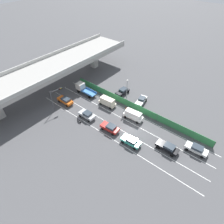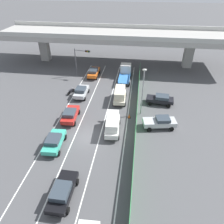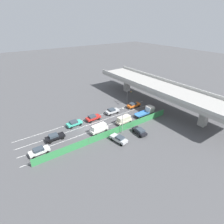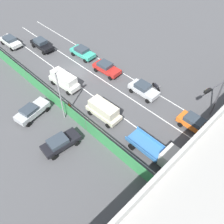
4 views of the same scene
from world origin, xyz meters
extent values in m
plane|color=#4C4C4F|center=(0.00, 0.00, 0.00)|extent=(300.00, 300.00, 0.00)
cube|color=silver|center=(-4.93, 3.46, 0.00)|extent=(0.14, 42.92, 0.01)
cube|color=silver|center=(-1.64, 3.46, 0.00)|extent=(0.14, 42.92, 0.01)
cube|color=silver|center=(1.64, 3.46, 0.00)|extent=(0.14, 42.92, 0.01)
cube|color=silver|center=(4.93, 3.46, 0.00)|extent=(0.14, 42.92, 0.01)
cube|color=#A09E99|center=(0.00, 26.92, 6.30)|extent=(51.82, 11.37, 0.95)
cube|color=#B2B2AD|center=(0.00, 21.46, 7.22)|extent=(51.82, 0.30, 0.90)
cube|color=#B2B2AD|center=(0.00, 32.38, 7.22)|extent=(51.82, 0.30, 0.90)
cube|color=#A09E99|center=(-16.58, 26.92, 2.91)|extent=(1.88, 1.88, 5.82)
cube|color=#A09E99|center=(16.58, 26.92, 2.91)|extent=(1.88, 1.88, 5.82)
cube|color=#338447|center=(6.22, 3.46, 0.93)|extent=(0.06, 38.92, 1.87)
cylinder|color=#4C514C|center=(6.22, -3.03, 0.93)|extent=(0.10, 0.10, 1.87)
cylinder|color=#4C514C|center=(6.22, 9.95, 0.93)|extent=(0.10, 0.10, 1.87)
cylinder|color=#4C514C|center=(6.22, 22.92, 0.93)|extent=(0.10, 0.10, 1.87)
cube|color=orange|center=(-3.06, 18.96, 0.81)|extent=(1.75, 4.61, 0.65)
cube|color=#333D47|center=(-3.06, 18.55, 1.40)|extent=(1.54, 2.27, 0.54)
cylinder|color=black|center=(-3.94, 20.52, 0.32)|extent=(0.22, 0.64, 0.64)
cylinder|color=black|center=(-2.19, 20.52, 0.32)|extent=(0.22, 0.64, 0.64)
cylinder|color=black|center=(-3.94, 17.39, 0.32)|extent=(0.22, 0.64, 0.64)
cylinder|color=black|center=(-2.19, 17.39, 0.32)|extent=(0.22, 0.64, 0.64)
cube|color=teal|center=(-3.49, -2.25, 0.76)|extent=(2.05, 4.33, 0.56)
cube|color=#333D47|center=(-3.48, -2.46, 1.29)|extent=(1.71, 2.07, 0.50)
cylinder|color=black|center=(-4.48, -0.86, 0.32)|extent=(0.25, 0.65, 0.64)
cylinder|color=black|center=(-2.65, -0.76, 0.32)|extent=(0.25, 0.65, 0.64)
cylinder|color=black|center=(-4.33, -3.74, 0.32)|extent=(0.25, 0.65, 0.64)
cylinder|color=black|center=(-2.50, -3.65, 0.32)|extent=(0.25, 0.65, 0.64)
cube|color=silver|center=(3.12, 1.67, 0.82)|extent=(2.06, 4.90, 0.67)
cube|color=silver|center=(3.12, 1.67, 1.68)|extent=(1.79, 4.02, 1.05)
cylinder|color=black|center=(2.14, 3.24, 0.32)|extent=(0.26, 0.65, 0.64)
cylinder|color=black|center=(3.89, 3.35, 0.32)|extent=(0.26, 0.65, 0.64)
cylinder|color=black|center=(2.35, -0.01, 0.32)|extent=(0.26, 0.65, 0.64)
cylinder|color=black|center=(4.10, 0.10, 0.32)|extent=(0.26, 0.65, 0.64)
cube|color=#B7BABC|center=(-3.48, 10.54, 0.80)|extent=(1.83, 4.24, 0.63)
cube|color=#333D47|center=(-3.48, 10.30, 1.38)|extent=(1.61, 1.88, 0.54)
cylinder|color=black|center=(-4.39, 11.98, 0.32)|extent=(0.22, 0.64, 0.64)
cylinder|color=black|center=(-2.57, 11.99, 0.32)|extent=(0.22, 0.64, 0.64)
cylinder|color=black|center=(-4.38, 9.10, 0.32)|extent=(0.22, 0.64, 0.64)
cylinder|color=black|center=(-2.56, 9.11, 0.32)|extent=(0.22, 0.64, 0.64)
cube|color=beige|center=(3.25, 9.76, 0.76)|extent=(2.05, 4.66, 0.55)
cube|color=beige|center=(3.25, 9.76, 1.61)|extent=(1.79, 3.83, 1.15)
cylinder|color=black|center=(2.26, 11.28, 0.32)|extent=(0.25, 0.65, 0.64)
cylinder|color=black|center=(4.10, 11.36, 0.32)|extent=(0.25, 0.65, 0.64)
cylinder|color=black|center=(2.39, 8.17, 0.32)|extent=(0.25, 0.65, 0.64)
cylinder|color=black|center=(4.24, 8.25, 0.32)|extent=(0.25, 0.65, 0.64)
cube|color=black|center=(-0.17, -8.82, 0.76)|extent=(1.82, 4.57, 0.56)
cube|color=#333D47|center=(-0.18, -9.21, 1.31)|extent=(1.60, 2.06, 0.56)
cylinder|color=black|center=(-1.07, -7.27, 0.32)|extent=(0.22, 0.64, 0.64)
cylinder|color=black|center=(0.74, -7.28, 0.32)|extent=(0.22, 0.64, 0.64)
cylinder|color=black|center=(-1.08, -10.37, 0.32)|extent=(0.22, 0.64, 0.64)
cylinder|color=black|center=(0.72, -10.38, 0.32)|extent=(0.22, 0.64, 0.64)
cube|color=red|center=(-3.26, 3.58, 0.79)|extent=(2.06, 4.39, 0.62)
cube|color=#333D47|center=(-3.23, 3.22, 1.36)|extent=(1.71, 2.07, 0.52)
cylinder|color=black|center=(-4.24, 4.99, 0.32)|extent=(0.26, 0.65, 0.64)
cylinder|color=black|center=(-2.43, 5.10, 0.32)|extent=(0.26, 0.65, 0.64)
cylinder|color=black|center=(-4.08, 2.07, 0.32)|extent=(0.26, 0.65, 0.64)
cylinder|color=black|center=(-2.27, 2.18, 0.32)|extent=(0.26, 0.65, 0.64)
cube|color=black|center=(3.39, 17.62, 0.73)|extent=(1.65, 6.35, 0.25)
cube|color=beige|center=(3.39, 19.85, 1.72)|extent=(2.06, 1.91, 1.74)
cube|color=#3875BC|center=(3.39, 16.59, 0.90)|extent=(2.06, 4.30, 0.10)
cube|color=#3875BC|center=(2.40, 16.59, 1.13)|extent=(0.08, 4.30, 0.45)
cube|color=#3875BC|center=(4.38, 16.59, 1.13)|extent=(0.08, 4.30, 0.45)
cylinder|color=black|center=(2.36, 19.78, 0.40)|extent=(0.26, 0.80, 0.80)
cylinder|color=black|center=(4.42, 19.78, 0.40)|extent=(0.26, 0.80, 0.80)
cylinder|color=black|center=(2.36, 15.46, 0.40)|extent=(0.26, 0.80, 0.80)
cylinder|color=black|center=(4.42, 15.46, 0.40)|extent=(0.26, 0.80, 0.80)
cylinder|color=black|center=(-5.30, 11.75, 0.30)|extent=(0.30, 0.60, 0.60)
cylinder|color=black|center=(-5.78, 10.48, 0.30)|extent=(0.30, 0.60, 0.60)
cube|color=black|center=(-5.54, 11.11, 0.58)|extent=(0.59, 0.96, 0.36)
cylinder|color=#B2B2B2|center=(-5.34, 11.65, 0.92)|extent=(0.57, 0.24, 0.03)
cube|color=#B2B5B7|center=(9.37, 3.38, 0.82)|extent=(4.68, 2.49, 0.67)
cube|color=#333D47|center=(9.78, 3.46, 1.38)|extent=(2.04, 1.83, 0.45)
cylinder|color=black|center=(8.03, 2.26, 0.32)|extent=(0.67, 0.33, 0.64)
cylinder|color=black|center=(7.73, 3.99, 0.32)|extent=(0.67, 0.33, 0.64)
cylinder|color=black|center=(11.01, 2.78, 0.32)|extent=(0.67, 0.33, 0.64)
cylinder|color=black|center=(10.70, 4.51, 0.32)|extent=(0.67, 0.33, 0.64)
cube|color=black|center=(9.74, 9.76, 0.76)|extent=(4.44, 2.17, 0.56)
cube|color=#333D47|center=(10.07, 9.73, 1.29)|extent=(2.22, 1.75, 0.52)
cylinder|color=black|center=(8.21, 9.00, 0.32)|extent=(0.66, 0.28, 0.64)
cylinder|color=black|center=(8.37, 10.78, 0.32)|extent=(0.66, 0.28, 0.64)
cylinder|color=black|center=(11.12, 8.73, 0.32)|extent=(0.66, 0.28, 0.64)
cylinder|color=black|center=(11.28, 10.51, 0.32)|extent=(0.66, 0.28, 0.64)
cylinder|color=#47474C|center=(-6.68, 18.97, 2.80)|extent=(0.18, 0.18, 5.60)
cylinder|color=#47474C|center=(-5.18, 18.69, 5.30)|extent=(3.02, 0.67, 0.12)
cube|color=black|center=(-3.98, 18.47, 5.30)|extent=(0.99, 0.45, 0.32)
sphere|color=#390706|center=(-4.31, 18.36, 5.30)|extent=(0.20, 0.20, 0.20)
sphere|color=#EFA319|center=(-4.01, 18.31, 5.30)|extent=(0.20, 0.20, 0.20)
sphere|color=black|center=(-3.72, 18.26, 5.30)|extent=(0.20, 0.20, 0.20)
cylinder|color=gray|center=(6.80, 6.38, 3.45)|extent=(0.16, 0.16, 6.90)
ellipsoid|color=silver|center=(6.80, 6.38, 7.08)|extent=(0.60, 0.36, 0.28)
cone|color=orange|center=(5.13, 5.14, 0.30)|extent=(0.36, 0.36, 0.60)
cube|color=black|center=(5.13, 5.14, 0.01)|extent=(0.47, 0.47, 0.03)
camera|label=1|loc=(-25.27, -14.94, 30.55)|focal=29.78mm
camera|label=2|loc=(6.07, -20.36, 17.96)|focal=33.72mm
camera|label=3|loc=(37.80, -18.42, 26.52)|focal=29.19mm
camera|label=4|loc=(17.05, 25.13, 22.64)|focal=39.13mm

